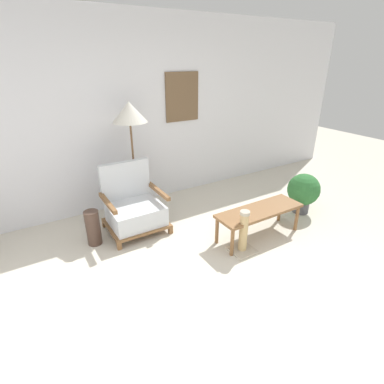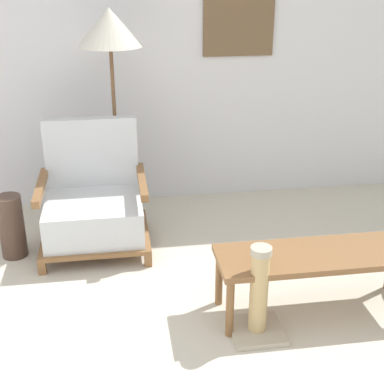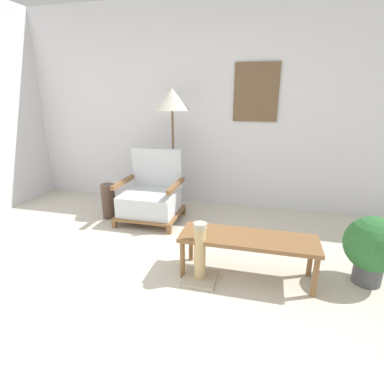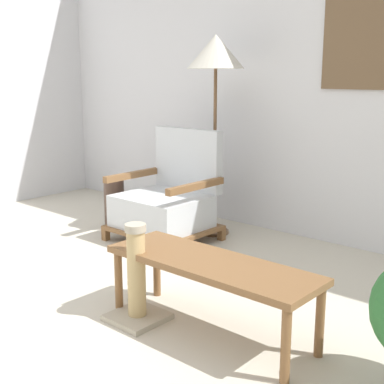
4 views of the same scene
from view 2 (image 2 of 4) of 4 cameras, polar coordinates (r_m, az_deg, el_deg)
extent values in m
cube|color=silver|center=(4.32, -3.19, 16.30)|extent=(8.00, 0.06, 2.70)
cube|color=brown|center=(4.35, 5.06, 18.94)|extent=(0.56, 0.02, 0.72)
cube|color=brown|center=(3.65, -15.69, -7.77)|extent=(0.05, 0.05, 0.09)
cube|color=brown|center=(3.62, -4.70, -7.19)|extent=(0.05, 0.05, 0.09)
cube|color=brown|center=(4.19, -14.83, -3.46)|extent=(0.05, 0.05, 0.09)
cube|color=brown|center=(4.16, -5.33, -2.92)|extent=(0.05, 0.05, 0.09)
cube|color=brown|center=(3.86, -10.21, -4.43)|extent=(0.74, 0.66, 0.03)
cube|color=silver|center=(3.78, -10.37, -2.70)|extent=(0.66, 0.56, 0.25)
cube|color=silver|center=(3.93, -10.68, 4.22)|extent=(0.66, 0.08, 0.50)
cube|color=brown|center=(3.73, -15.86, 0.52)|extent=(0.05, 0.60, 0.05)
cube|color=brown|center=(3.70, -5.35, 1.15)|extent=(0.05, 0.60, 0.05)
cylinder|color=brown|center=(4.27, -7.62, -2.80)|extent=(0.24, 0.24, 0.03)
cylinder|color=brown|center=(4.02, -8.12, 5.80)|extent=(0.03, 0.03, 1.31)
cone|color=beige|center=(3.86, -8.81, 17.00)|extent=(0.45, 0.45, 0.26)
cube|color=brown|center=(3.09, 13.39, -6.59)|extent=(1.15, 0.38, 0.04)
cylinder|color=brown|center=(2.93, 4.06, -12.26)|extent=(0.04, 0.04, 0.35)
cylinder|color=brown|center=(3.17, 2.90, -9.16)|extent=(0.04, 0.04, 0.35)
cylinder|color=#473328|center=(3.85, -18.70, -3.49)|extent=(0.17, 0.17, 0.45)
cube|color=#B2A893|center=(3.06, 6.90, -14.46)|extent=(0.28, 0.28, 0.03)
cylinder|color=tan|center=(2.91, 7.14, -10.59)|extent=(0.10, 0.10, 0.47)
cylinder|color=#B2A893|center=(2.78, 7.40, -6.24)|extent=(0.11, 0.11, 0.04)
camera|label=1|loc=(1.36, -97.56, 7.35)|focal=28.00mm
camera|label=3|loc=(1.24, 69.43, -9.07)|focal=28.00mm
camera|label=4|loc=(2.80, 67.88, -3.56)|focal=50.00mm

